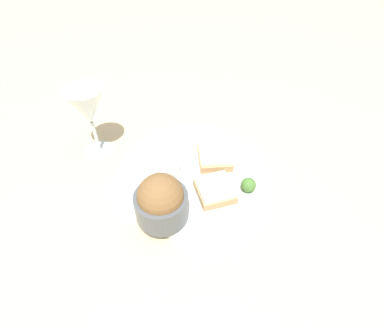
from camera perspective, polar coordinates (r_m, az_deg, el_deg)
ground_plane at (r=0.65m, az=0.00°, el=-2.12°), size 4.00×4.00×0.00m
dinner_plate at (r=0.65m, az=0.00°, el=-1.69°), size 0.32×0.32×0.01m
salad_bowl at (r=0.54m, az=-5.92°, el=-6.93°), size 0.10×0.10×0.10m
sauce_ramekin at (r=0.63m, az=-4.67°, el=-0.61°), size 0.05×0.05×0.03m
cheese_toast_near at (r=0.66m, az=4.35°, el=1.62°), size 0.10×0.10×0.03m
cheese_toast_far at (r=0.59m, az=4.39°, el=-4.85°), size 0.10×0.10×0.03m
wine_glass at (r=0.68m, az=-19.24°, el=10.06°), size 0.08×0.08×0.16m
garnish at (r=0.61m, az=10.69°, el=-3.86°), size 0.03×0.03×0.03m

